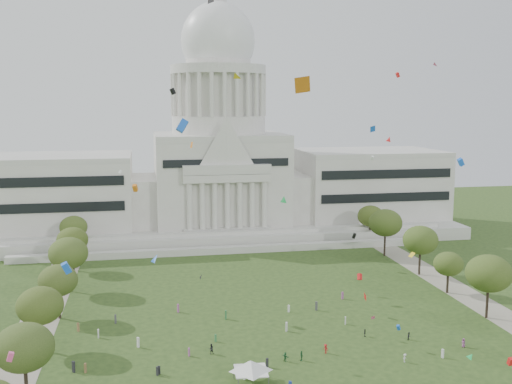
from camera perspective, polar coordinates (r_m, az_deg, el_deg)
name	(u,v)px	position (r m, az deg, el deg)	size (l,w,h in m)	color
ground	(306,371)	(105.60, 4.75, -16.65)	(400.00, 400.00, 0.00)	#2B421B
capitol	(219,168)	(208.47, -3.51, 2.27)	(160.00, 64.50, 91.30)	beige
path_left	(37,326)	(131.85, -20.12, -11.91)	(8.00, 160.00, 0.04)	gray
path_right	(471,298)	(149.56, 19.79, -9.46)	(8.00, 160.00, 0.04)	gray
row_tree_l_1	(24,348)	(97.71, -21.22, -13.65)	(8.86, 8.86, 12.59)	black
row_tree_l_2	(40,306)	(116.77, -19.88, -10.15)	(8.42, 8.42, 11.97)	black
row_tree_r_2	(489,273)	(134.67, 21.30, -7.24)	(9.55, 9.55, 13.58)	black
row_tree_l_3	(58,280)	(132.40, -18.34, -8.00)	(8.12, 8.12, 11.55)	black
row_tree_r_3	(448,264)	(149.60, 17.86, -6.54)	(7.01, 7.01, 9.98)	black
row_tree_l_4	(68,253)	(149.83, -17.44, -5.59)	(9.29, 9.29, 13.21)	black
row_tree_r_4	(420,240)	(162.63, 15.39, -4.44)	(9.19, 9.19, 13.06)	black
row_tree_l_5	(72,240)	(168.16, -17.09, -4.39)	(8.33, 8.33, 11.85)	black
row_tree_r_5	(385,223)	(179.88, 12.22, -2.89)	(9.82, 9.82, 13.96)	black
row_tree_l_6	(73,227)	(185.99, -16.99, -3.22)	(8.19, 8.19, 11.64)	black
row_tree_r_6	(371,216)	(197.35, 10.85, -2.27)	(8.42, 8.42, 11.97)	black
event_tent	(251,365)	(99.80, -0.49, -16.19)	(7.77, 7.77, 4.06)	#4C4C4C
person_0	(463,343)	(120.50, 19.16, -13.41)	(0.82, 0.53, 1.68)	#994C8C
person_2	(409,336)	(120.98, 14.38, -13.14)	(0.75, 0.47, 1.55)	#26262B
person_3	(326,349)	(112.32, 6.64, -14.60)	(1.12, 0.58, 1.74)	#B21E1E
person_4	(301,356)	(109.06, 4.34, -15.29)	(1.04, 0.57, 1.78)	#33723F
person_5	(285,357)	(108.61, 2.80, -15.41)	(1.55, 0.61, 1.68)	#33723F
person_8	(211,349)	(111.65, -4.30, -14.67)	(0.93, 0.57, 1.91)	#26262B
person_9	(405,358)	(111.27, 14.00, -15.09)	(1.00, 0.51, 1.54)	silver
person_10	(365,333)	(120.72, 10.33, -13.06)	(0.88, 0.48, 1.50)	#26262B
distant_crowd	(211,337)	(117.09, -4.31, -13.58)	(65.33, 42.30, 1.94)	olive
kite_swarm	(325,201)	(106.64, 6.62, -0.88)	(92.51, 95.53, 64.44)	white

